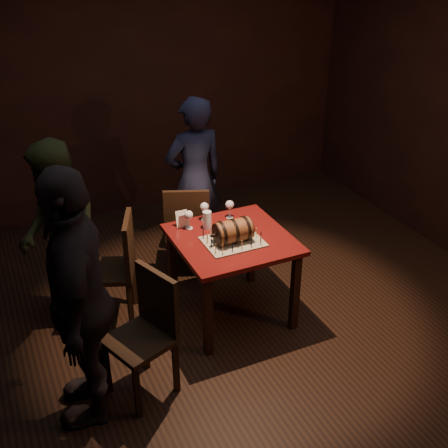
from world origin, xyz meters
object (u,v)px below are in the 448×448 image
(wine_glass_left, at_px, (189,216))
(wine_glass_right, at_px, (230,205))
(barrel_cake, at_px, (233,231))
(person_left_front, at_px, (79,299))
(pint_of_ale, at_px, (207,220))
(person_back, at_px, (195,180))
(chair_left_rear, at_px, (118,263))
(person_left_rear, at_px, (59,239))
(pub_table, at_px, (232,249))
(chair_back, at_px, (187,227))
(wine_glass_mid, at_px, (204,207))
(chair_left_front, at_px, (148,327))

(wine_glass_left, height_order, wine_glass_right, same)
(barrel_cake, height_order, person_left_front, person_left_front)
(pint_of_ale, bearing_deg, person_back, 74.55)
(wine_glass_right, xyz_separation_m, chair_left_rear, (-0.97, 0.05, -0.35))
(wine_glass_left, distance_m, wine_glass_right, 0.38)
(person_left_front, bearing_deg, person_left_rear, -167.28)
(barrel_cake, distance_m, wine_glass_right, 0.42)
(pub_table, relative_size, chair_back, 0.97)
(wine_glass_right, distance_m, pint_of_ale, 0.26)
(barrel_cake, relative_size, wine_glass_left, 2.11)
(pub_table, xyz_separation_m, wine_glass_mid, (-0.08, 0.37, 0.23))
(wine_glass_mid, height_order, person_back, person_back)
(person_back, bearing_deg, chair_back, 55.02)
(person_back, bearing_deg, wine_glass_left, 61.66)
(pint_of_ale, bearing_deg, barrel_cake, -73.44)
(person_back, bearing_deg, pint_of_ale, 71.49)
(wine_glass_left, relative_size, chair_left_rear, 0.17)
(pint_of_ale, relative_size, person_left_rear, 0.10)
(barrel_cake, xyz_separation_m, wine_glass_right, (0.15, 0.39, 0.01))
(pub_table, distance_m, wine_glass_right, 0.41)
(barrel_cake, xyz_separation_m, pint_of_ale, (-0.09, 0.30, -0.03))
(barrel_cake, relative_size, person_back, 0.21)
(barrel_cake, bearing_deg, chair_left_front, -152.65)
(wine_glass_left, bearing_deg, pub_table, -47.61)
(wine_glass_left, xyz_separation_m, chair_back, (0.14, 0.42, -0.35))
(wine_glass_mid, distance_m, chair_left_rear, 0.84)
(chair_back, relative_size, chair_left_front, 1.00)
(barrel_cake, distance_m, pint_of_ale, 0.32)
(wine_glass_mid, height_order, pint_of_ale, wine_glass_mid)
(wine_glass_mid, height_order, chair_left_rear, chair_left_rear)
(barrel_cake, relative_size, wine_glass_mid, 2.11)
(wine_glass_left, height_order, chair_left_front, chair_left_front)
(chair_back, relative_size, person_left_rear, 0.59)
(person_left_rear, relative_size, person_left_front, 0.88)
(wine_glass_right, xyz_separation_m, person_left_front, (-1.43, -0.85, 0.03))
(wine_glass_right, bearing_deg, wine_glass_left, -175.27)
(wine_glass_mid, bearing_deg, chair_back, 95.39)
(pub_table, xyz_separation_m, chair_left_front, (-0.88, -0.52, -0.12))
(wine_glass_left, height_order, person_left_rear, person_left_rear)
(barrel_cake, relative_size, wine_glass_right, 2.11)
(wine_glass_right, xyz_separation_m, person_left_rear, (-1.39, 0.18, -0.08))
(barrel_cake, bearing_deg, person_back, 82.90)
(wine_glass_left, bearing_deg, person_back, 64.73)
(chair_back, relative_size, person_left_front, 0.52)
(person_back, height_order, person_left_rear, person_back)
(chair_left_front, xyz_separation_m, person_left_front, (-0.42, -0.02, 0.37))
(wine_glass_right, distance_m, chair_left_rear, 1.03)
(wine_glass_right, xyz_separation_m, chair_back, (-0.24, 0.39, -0.35))
(person_back, xyz_separation_m, person_left_front, (-1.42, -1.60, 0.09))
(barrel_cake, height_order, wine_glass_right, barrel_cake)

